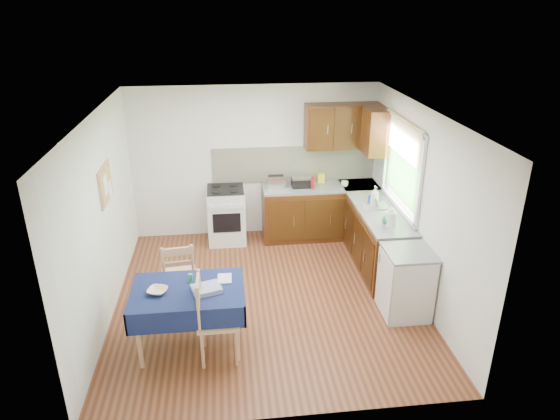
{
  "coord_description": "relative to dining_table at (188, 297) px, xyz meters",
  "views": [
    {
      "loc": [
        -0.49,
        -5.71,
        3.73
      ],
      "look_at": [
        0.18,
        0.08,
        1.24
      ],
      "focal_mm": 32.0,
      "sensor_mm": 36.0,
      "label": 1
    }
  ],
  "objects": [
    {
      "name": "wall_back",
      "position": [
        0.96,
        3.0,
        0.6
      ],
      "size": [
        4.0,
        0.02,
        2.5
      ],
      "primitive_type": "cube",
      "color": "silver",
      "rests_on": "ground"
    },
    {
      "name": "corkboard",
      "position": [
        -1.01,
        1.2,
        0.95
      ],
      "size": [
        0.04,
        0.62,
        0.47
      ],
      "color": "tan",
      "rests_on": "wall_left"
    },
    {
      "name": "soap_bottle_c",
      "position": [
        2.62,
        1.11,
        0.34
      ],
      "size": [
        0.2,
        0.2,
        0.19
      ],
      "primitive_type": "imported",
      "rotation": [
        0.0,
        0.0,
        3.7
      ],
      "color": "#217C38",
      "rests_on": "worktop_right"
    },
    {
      "name": "wall_right",
      "position": [
        2.96,
        0.9,
        0.6
      ],
      "size": [
        0.02,
        4.2,
        2.5
      ],
      "primitive_type": "cube",
      "color": "silver",
      "rests_on": "ground"
    },
    {
      "name": "book",
      "position": [
        0.33,
        0.17,
        0.11
      ],
      "size": [
        0.16,
        0.22,
        0.02
      ],
      "primitive_type": "imported",
      "rotation": [
        0.0,
        0.0,
        -0.02
      ],
      "color": "white",
      "rests_on": "dining_table"
    },
    {
      "name": "kettle",
      "position": [
        2.65,
        1.08,
        0.36
      ],
      "size": [
        0.15,
        0.15,
        0.26
      ],
      "color": "silver",
      "rests_on": "worktop_right"
    },
    {
      "name": "floor",
      "position": [
        0.96,
        0.9,
        -0.65
      ],
      "size": [
        4.2,
        4.2,
        0.0
      ],
      "primitive_type": "plane",
      "color": "#4F2815",
      "rests_on": "ground"
    },
    {
      "name": "upper_cabinets",
      "position": [
        2.49,
        2.7,
        1.2
      ],
      "size": [
        1.2,
        0.85,
        0.7
      ],
      "color": "black",
      "rests_on": "wall_back"
    },
    {
      "name": "soap_bottle_b",
      "position": [
        2.61,
        1.81,
        0.35
      ],
      "size": [
        0.12,
        0.12,
        0.2
      ],
      "primitive_type": "imported",
      "rotation": [
        0.0,
        0.0,
        1.91
      ],
      "color": "#1F3FB5",
      "rests_on": "worktop_right"
    },
    {
      "name": "fridge",
      "position": [
        2.66,
        0.35,
        -0.21
      ],
      "size": [
        0.58,
        0.6,
        0.89
      ],
      "color": "silver",
      "rests_on": "ground"
    },
    {
      "name": "sauce_bottle",
      "position": [
        1.85,
        2.54,
        0.36
      ],
      "size": [
        0.05,
        0.05,
        0.21
      ],
      "primitive_type": "cylinder",
      "color": "#B50E14",
      "rests_on": "worktop_back"
    },
    {
      "name": "worktop_back",
      "position": [
        2.01,
        2.7,
        0.23
      ],
      "size": [
        1.9,
        0.6,
        0.04
      ],
      "primitive_type": "cube",
      "color": "slate",
      "rests_on": "base_cabinets"
    },
    {
      "name": "chair_far",
      "position": [
        -0.16,
        0.76,
        -0.13
      ],
      "size": [
        0.48,
        0.48,
        0.98
      ],
      "rotation": [
        0.0,
        0.0,
        3.26
      ],
      "color": "tan",
      "rests_on": "ground"
    },
    {
      "name": "wall_front",
      "position": [
        0.96,
        -1.2,
        0.6
      ],
      "size": [
        4.0,
        0.02,
        2.5
      ],
      "primitive_type": "cube",
      "color": "silver",
      "rests_on": "ground"
    },
    {
      "name": "worktop_corner",
      "position": [
        2.66,
        2.7,
        0.23
      ],
      "size": [
        0.6,
        0.6,
        0.04
      ],
      "primitive_type": "cube",
      "color": "slate",
      "rests_on": "base_cabinets"
    },
    {
      "name": "splashback",
      "position": [
        1.61,
        2.98,
        0.55
      ],
      "size": [
        2.7,
        0.02,
        0.6
      ],
      "primitive_type": "cube",
      "color": "#EDE5C9",
      "rests_on": "wall_back"
    },
    {
      "name": "base_cabinets",
      "position": [
        2.32,
        2.15,
        -0.22
      ],
      "size": [
        1.9,
        2.3,
        0.86
      ],
      "color": "black",
      "rests_on": "ground"
    },
    {
      "name": "yellow_packet",
      "position": [
        2.05,
        2.85,
        0.32
      ],
      "size": [
        0.12,
        0.08,
        0.15
      ],
      "primitive_type": "cube",
      "rotation": [
        0.0,
        0.0,
        0.08
      ],
      "color": "yellow",
      "rests_on": "worktop_back"
    },
    {
      "name": "dish_rack",
      "position": [
        2.64,
        1.73,
        0.27
      ],
      "size": [
        0.37,
        0.28,
        0.18
      ],
      "rotation": [
        0.0,
        0.0,
        -0.43
      ],
      "color": "#98989D",
      "rests_on": "worktop_right"
    },
    {
      "name": "tea_towel",
      "position": [
        0.21,
        -0.06,
        0.13
      ],
      "size": [
        0.36,
        0.32,
        0.05
      ],
      "primitive_type": "cube",
      "rotation": [
        0.0,
        0.0,
        0.3
      ],
      "color": "navy",
      "rests_on": "dining_table"
    },
    {
      "name": "worktop_right",
      "position": [
        2.66,
        1.55,
        0.23
      ],
      "size": [
        0.6,
        1.7,
        0.04
      ],
      "primitive_type": "cube",
      "color": "slate",
      "rests_on": "base_cabinets"
    },
    {
      "name": "ceiling",
      "position": [
        0.96,
        0.9,
        1.85
      ],
      "size": [
        4.0,
        4.2,
        0.02
      ],
      "primitive_type": "cube",
      "color": "white",
      "rests_on": "wall_back"
    },
    {
      "name": "wall_left",
      "position": [
        -1.04,
        0.9,
        0.6
      ],
      "size": [
        0.02,
        4.2,
        2.5
      ],
      "primitive_type": "cube",
      "color": "white",
      "rests_on": "ground"
    },
    {
      "name": "soap_bottle_a",
      "position": [
        2.62,
        1.73,
        0.41
      ],
      "size": [
        0.14,
        0.14,
        0.32
      ],
      "primitive_type": "imported",
      "rotation": [
        0.0,
        0.0,
        0.1
      ],
      "color": "silver",
      "rests_on": "worktop_right"
    },
    {
      "name": "sandwich_press",
      "position": [
        1.68,
        2.7,
        0.33
      ],
      "size": [
        0.29,
        0.25,
        0.17
      ],
      "rotation": [
        0.0,
        0.0,
        0.27
      ],
      "color": "black",
      "rests_on": "worktop_back"
    },
    {
      "name": "cup",
      "position": [
        2.39,
        2.61,
        0.3
      ],
      "size": [
        0.13,
        0.13,
        0.09
      ],
      "primitive_type": "imported",
      "rotation": [
        0.0,
        0.0,
        -0.07
      ],
      "color": "silver",
      "rests_on": "worktop_back"
    },
    {
      "name": "stove",
      "position": [
        0.46,
        2.7,
        -0.19
      ],
      "size": [
        0.6,
        0.61,
        0.92
      ],
      "color": "silver",
      "rests_on": "ground"
    },
    {
      "name": "chair_near",
      "position": [
        0.28,
        -0.23,
        -0.11
      ],
      "size": [
        0.45,
        0.45,
        1.02
      ],
      "rotation": [
        0.0,
        0.0,
        1.57
      ],
      "color": "tan",
      "rests_on": "ground"
    },
    {
      "name": "toaster",
      "position": [
        1.28,
        2.71,
        0.35
      ],
      "size": [
        0.29,
        0.18,
        0.22
      ],
      "rotation": [
        0.0,
        0.0,
        0.27
      ],
      "color": "silver",
      "rests_on": "worktop_back"
    },
    {
      "name": "dining_table",
      "position": [
        0.0,
        0.0,
        0.0
      ],
      "size": [
        1.25,
        0.85,
        0.76
      ],
      "rotation": [
        0.0,
        0.0,
        0.18
      ],
      "color": "#0E1639",
      "rests_on": "ground"
    },
    {
      "name": "spice_jar",
      "position": [
        0.03,
        0.16,
        0.16
      ],
      "size": [
        0.05,
        0.05,
        0.1
      ],
      "primitive_type": "cylinder",
      "color": "#24843B",
      "rests_on": "dining_table"
    },
    {
      "name": "plate_bowl",
      "position": [
        -0.32,
        -0.04,
        0.13
      ],
      "size": [
        0.27,
        0.27,
        0.05
      ],
      "primitive_type": "imported",
      "rotation": [
        0.0,
        0.0,
        -0.33
      ],
      "color": "beige",
      "rests_on": "dining_table"
    },
    {
      "name": "window",
      "position": [
        2.93,
        1.6,
        1.0
      ],
      "size": [
        0.04,
        1.48,
        1.26
      ],
      "color": "#295021",
      "rests_on": "wall_right"
    }
  ]
}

